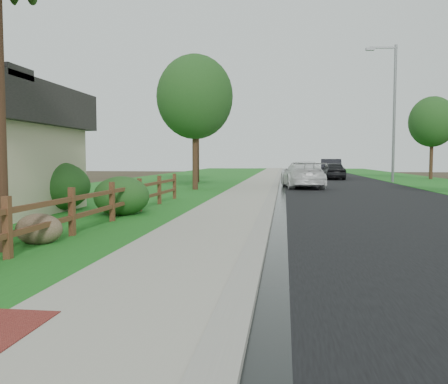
# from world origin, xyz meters

# --- Properties ---
(ground) EXTENTS (120.00, 120.00, 0.00)m
(ground) POSITION_xyz_m (0.00, 0.00, 0.00)
(ground) COLOR #34291C
(road) EXTENTS (8.00, 90.00, 0.02)m
(road) POSITION_xyz_m (4.60, 35.00, 0.01)
(road) COLOR black
(road) RESTS_ON ground
(curb) EXTENTS (0.40, 90.00, 0.12)m
(curb) POSITION_xyz_m (0.40, 35.00, 0.06)
(curb) COLOR gray
(curb) RESTS_ON ground
(wet_gutter) EXTENTS (0.50, 90.00, 0.00)m
(wet_gutter) POSITION_xyz_m (0.75, 35.00, 0.02)
(wet_gutter) COLOR black
(wet_gutter) RESTS_ON road
(sidewalk) EXTENTS (2.20, 90.00, 0.10)m
(sidewalk) POSITION_xyz_m (-0.90, 35.00, 0.05)
(sidewalk) COLOR #AEA797
(sidewalk) RESTS_ON ground
(grass_strip) EXTENTS (1.60, 90.00, 0.06)m
(grass_strip) POSITION_xyz_m (-2.80, 35.00, 0.03)
(grass_strip) COLOR #1B611B
(grass_strip) RESTS_ON ground
(lawn_near) EXTENTS (9.00, 90.00, 0.04)m
(lawn_near) POSITION_xyz_m (-8.00, 35.00, 0.02)
(lawn_near) COLOR #1B611B
(lawn_near) RESTS_ON ground
(verge_far) EXTENTS (6.00, 90.00, 0.04)m
(verge_far) POSITION_xyz_m (11.50, 35.00, 0.02)
(verge_far) COLOR #1B611B
(verge_far) RESTS_ON ground
(ranch_fence) EXTENTS (0.12, 16.92, 1.10)m
(ranch_fence) POSITION_xyz_m (-3.60, 6.40, 0.62)
(ranch_fence) COLOR #442416
(ranch_fence) RESTS_ON ground
(white_suv) EXTENTS (2.70, 5.48, 1.53)m
(white_suv) POSITION_xyz_m (2.00, 23.76, 0.79)
(white_suv) COLOR white
(white_suv) RESTS_ON road
(dark_car_mid) EXTENTS (1.96, 4.33, 1.44)m
(dark_car_mid) POSITION_xyz_m (4.94, 35.77, 0.74)
(dark_car_mid) COLOR black
(dark_car_mid) RESTS_ON road
(dark_car_far) EXTENTS (2.14, 5.25, 1.69)m
(dark_car_far) POSITION_xyz_m (5.10, 39.16, 0.87)
(dark_car_far) COLOR black
(dark_car_far) RESTS_ON road
(streetlight) EXTENTS (2.26, 0.56, 9.79)m
(streetlight) POSITION_xyz_m (8.52, 30.96, 5.54)
(streetlight) COLOR gray
(streetlight) RESTS_ON ground
(boulder) EXTENTS (1.03, 0.83, 0.63)m
(boulder) POSITION_xyz_m (-3.90, 4.35, 0.32)
(boulder) COLOR brown
(boulder) RESTS_ON ground
(shrub_c) EXTENTS (1.94, 1.94, 1.19)m
(shrub_c) POSITION_xyz_m (-3.90, 9.18, 0.60)
(shrub_c) COLOR #1D4819
(shrub_c) RESTS_ON ground
(shrub_d) EXTENTS (2.50, 2.50, 1.66)m
(shrub_d) POSITION_xyz_m (-6.50, 9.96, 0.83)
(shrub_d) COLOR #1D4819
(shrub_d) RESTS_ON ground
(tree_near_left) EXTENTS (4.13, 4.13, 7.32)m
(tree_near_left) POSITION_xyz_m (-3.90, 21.02, 5.04)
(tree_near_left) COLOR #3D2518
(tree_near_left) RESTS_ON ground
(tree_mid_left) EXTENTS (4.82, 4.82, 8.63)m
(tree_mid_left) POSITION_xyz_m (-5.26, 28.81, 5.96)
(tree_mid_left) COLOR #3D2518
(tree_mid_left) RESTS_ON ground
(tree_mid_right) EXTENTS (3.78, 3.78, 6.85)m
(tree_mid_right) POSITION_xyz_m (13.00, 36.71, 4.75)
(tree_mid_right) COLOR #3D2518
(tree_mid_right) RESTS_ON ground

